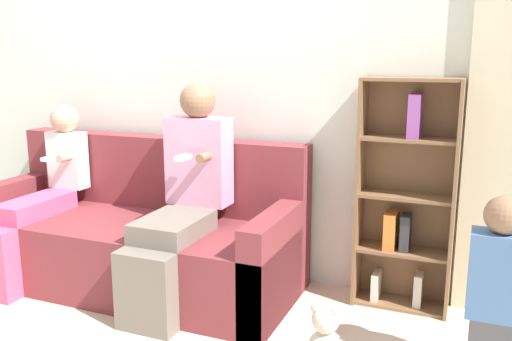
# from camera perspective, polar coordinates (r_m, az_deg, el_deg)

# --- Properties ---
(ground_plane) EXTENTS (14.00, 14.00, 0.00)m
(ground_plane) POSITION_cam_1_polar(r_m,az_deg,el_deg) (3.15, -16.05, -14.88)
(ground_plane) COLOR beige
(back_wall) EXTENTS (10.00, 0.06, 2.55)m
(back_wall) POSITION_cam_1_polar(r_m,az_deg,el_deg) (3.61, -7.76, 9.92)
(back_wall) COLOR silver
(back_wall) RESTS_ON ground_plane
(couch) EXTENTS (2.04, 0.82, 0.89)m
(couch) POSITION_cam_1_polar(r_m,az_deg,el_deg) (3.48, -12.45, -6.80)
(couch) COLOR maroon
(couch) RESTS_ON ground_plane
(adult_seated) EXTENTS (0.37, 0.77, 1.25)m
(adult_seated) POSITION_cam_1_polar(r_m,az_deg,el_deg) (3.08, -7.72, -2.42)
(adult_seated) COLOR #70665B
(adult_seated) RESTS_ON ground_plane
(child_seated) EXTENTS (0.26, 0.78, 1.09)m
(child_seated) POSITION_cam_1_polar(r_m,az_deg,el_deg) (3.66, -21.74, -2.21)
(child_seated) COLOR #DB4C75
(child_seated) RESTS_ON ground_plane
(toddler_standing) EXTENTS (0.24, 0.16, 0.84)m
(toddler_standing) POSITION_cam_1_polar(r_m,az_deg,el_deg) (2.55, 24.03, -11.49)
(toddler_standing) COLOR #47474C
(toddler_standing) RESTS_ON ground_plane
(bookshelf) EXTENTS (0.52, 0.23, 1.29)m
(bookshelf) POSITION_cam_1_polar(r_m,az_deg,el_deg) (3.12, 15.50, -2.75)
(bookshelf) COLOR brown
(bookshelf) RESTS_ON ground_plane
(teddy_bear) EXTENTS (0.16, 0.13, 0.33)m
(teddy_bear) POSITION_cam_1_polar(r_m,az_deg,el_deg) (2.55, 7.27, -17.33)
(teddy_bear) COLOR beige
(teddy_bear) RESTS_ON ground_plane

